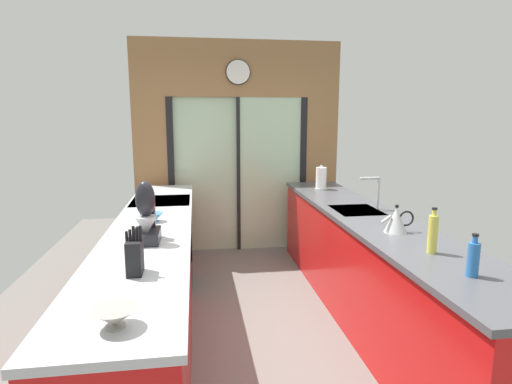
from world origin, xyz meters
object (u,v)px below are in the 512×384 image
stand_mixer (146,219)px  paper_towel_roll (321,178)px  mixing_bowl_near (115,317)px  knife_block (135,256)px  soap_bottle_near (473,258)px  soap_bottle_far (433,233)px  mixing_bowl_far (155,217)px  oven_range (163,244)px  kettle (396,220)px

stand_mixer → paper_towel_roll: stand_mixer is taller
mixing_bowl_near → knife_block: (0.00, 0.59, 0.06)m
soap_bottle_near → knife_block: bearing=170.5°
soap_bottle_near → soap_bottle_far: 0.39m
knife_block → soap_bottle_far: 1.78m
paper_towel_roll → knife_block: bearing=-126.4°
stand_mixer → soap_bottle_far: bearing=-15.6°
mixing_bowl_far → paper_towel_roll: (1.78, 1.27, 0.09)m
mixing_bowl_far → paper_towel_roll: size_ratio=0.50×
oven_range → mixing_bowl_near: 2.66m
mixing_bowl_near → paper_towel_roll: bearing=59.4°
oven_range → mixing_bowl_near: size_ratio=5.00×
knife_block → soap_bottle_near: (1.78, -0.30, -0.00)m
knife_block → soap_bottle_far: soap_bottle_far is taller
knife_block → kettle: 1.87m
mixing_bowl_far → kettle: (1.78, -0.58, 0.05)m
stand_mixer → soap_bottle_near: size_ratio=1.79×
mixing_bowl_near → knife_block: 0.59m
mixing_bowl_near → kettle: bearing=32.9°
mixing_bowl_near → stand_mixer: size_ratio=0.44×
soap_bottle_near → oven_range: bearing=127.8°
paper_towel_roll → mixing_bowl_far: bearing=-144.5°
soap_bottle_near → paper_towel_roll: paper_towel_roll is taller
knife_block → paper_towel_roll: (1.78, 2.42, 0.03)m
oven_range → knife_block: (0.02, -2.02, 0.56)m
kettle → soap_bottle_far: size_ratio=0.87×
mixing_bowl_far → knife_block: 1.15m
mixing_bowl_near → soap_bottle_far: soap_bottle_far is taller
kettle → soap_bottle_near: 0.86m
oven_range → paper_towel_roll: size_ratio=3.22×
mixing_bowl_near → mixing_bowl_far: 1.74m
soap_bottle_far → kettle: bearing=89.7°
oven_range → paper_towel_roll: bearing=12.5°
stand_mixer → soap_bottle_far: (1.78, -0.50, -0.03)m
soap_bottle_near → soap_bottle_far: soap_bottle_far is taller
mixing_bowl_near → paper_towel_roll: (1.78, 3.00, 0.08)m
soap_bottle_near → stand_mixer: bearing=153.5°
kettle → mixing_bowl_near: bearing=-147.1°
mixing_bowl_far → kettle: bearing=-18.0°
oven_range → kettle: size_ratio=3.63×
oven_range → mixing_bowl_far: (0.02, -0.87, 0.50)m
mixing_bowl_far → knife_block: (0.00, -1.15, 0.06)m
paper_towel_roll → soap_bottle_far: bearing=-90.0°
soap_bottle_far → soap_bottle_near: bearing=-90.0°
soap_bottle_near → soap_bottle_far: (-0.00, 0.39, 0.03)m
oven_range → knife_block: 2.09m
mixing_bowl_near → soap_bottle_near: size_ratio=0.78×
kettle → soap_bottle_far: bearing=-90.3°
oven_range → kettle: kettle is taller
knife_block → kettle: bearing=17.6°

